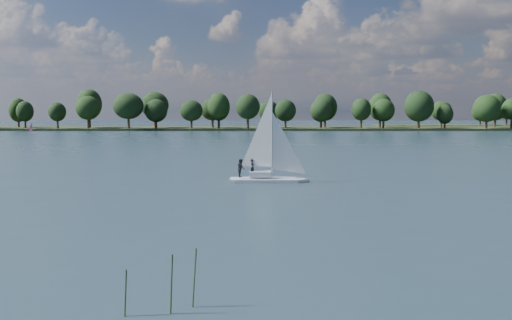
% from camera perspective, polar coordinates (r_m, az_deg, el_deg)
% --- Properties ---
extents(ground, '(700.00, 700.00, 0.00)m').
position_cam_1_polar(ground, '(126.75, 5.25, 1.50)').
color(ground, '#233342').
rests_on(ground, ground).
extents(far_shore, '(660.00, 40.00, 1.50)m').
position_cam_1_polar(far_shore, '(238.41, 2.85, 3.09)').
color(far_shore, black).
rests_on(far_shore, ground).
extents(sailboat, '(7.58, 2.23, 9.93)m').
position_cam_1_polar(sailboat, '(59.55, 0.85, 0.40)').
color(sailboat, silver).
rests_on(sailboat, ground).
extents(dinghy_pink, '(2.72, 1.82, 4.04)m').
position_cam_1_polar(dinghy_pink, '(207.60, -21.48, 2.76)').
color(dinghy_pink, white).
rests_on(dinghy_pink, ground).
extents(treeline, '(562.24, 73.95, 18.05)m').
position_cam_1_polar(treeline, '(234.46, -2.70, 5.04)').
color(treeline, black).
rests_on(treeline, ground).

